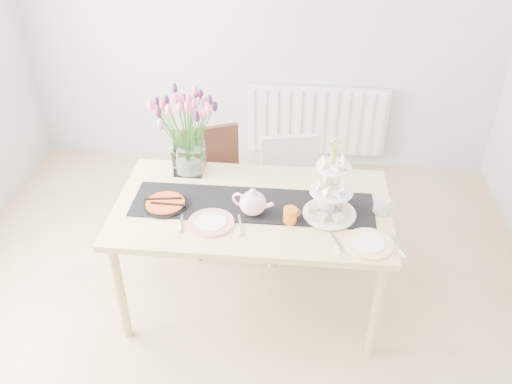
# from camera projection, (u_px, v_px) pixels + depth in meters

# --- Properties ---
(room_shell) EXTENTS (4.50, 4.50, 4.50)m
(room_shell) POSITION_uv_depth(u_px,v_px,m) (216.00, 167.00, 2.45)
(room_shell) COLOR tan
(room_shell) RESTS_ON ground
(radiator) EXTENTS (1.20, 0.08, 0.60)m
(radiator) POSITION_uv_depth(u_px,v_px,m) (317.00, 121.00, 4.69)
(radiator) COLOR white
(radiator) RESTS_ON room_shell
(dining_table) EXTENTS (1.60, 0.90, 0.75)m
(dining_table) POSITION_uv_depth(u_px,v_px,m) (252.00, 216.00, 3.19)
(dining_table) COLOR tan
(dining_table) RESTS_ON ground
(chair_brown) EXTENTS (0.55, 0.55, 0.85)m
(chair_brown) POSITION_uv_depth(u_px,v_px,m) (214.00, 179.00, 3.85)
(chair_brown) COLOR #381A14
(chair_brown) RESTS_ON ground
(chair_white) EXTENTS (0.49, 0.49, 0.83)m
(chair_white) POSITION_uv_depth(u_px,v_px,m) (292.00, 188.00, 3.78)
(chair_white) COLOR silver
(chair_white) RESTS_ON ground
(table_runner) EXTENTS (1.40, 0.35, 0.01)m
(table_runner) POSITION_uv_depth(u_px,v_px,m) (252.00, 205.00, 3.14)
(table_runner) COLOR black
(table_runner) RESTS_ON dining_table
(tulip_vase) EXTENTS (0.66, 0.66, 0.56)m
(tulip_vase) POSITION_uv_depth(u_px,v_px,m) (186.00, 120.00, 3.25)
(tulip_vase) COLOR silver
(tulip_vase) RESTS_ON dining_table
(cake_stand) EXTENTS (0.30, 0.30, 0.44)m
(cake_stand) POSITION_uv_depth(u_px,v_px,m) (331.00, 197.00, 2.99)
(cake_stand) COLOR gold
(cake_stand) RESTS_ON dining_table
(teapot) EXTENTS (0.30, 0.27, 0.16)m
(teapot) POSITION_uv_depth(u_px,v_px,m) (253.00, 203.00, 3.03)
(teapot) COLOR white
(teapot) RESTS_ON dining_table
(cream_jug) EXTENTS (0.10, 0.10, 0.09)m
(cream_jug) POSITION_uv_depth(u_px,v_px,m) (382.00, 206.00, 3.06)
(cream_jug) COLOR silver
(cream_jug) RESTS_ON dining_table
(tart_tin) EXTENTS (0.25, 0.25, 0.03)m
(tart_tin) POSITION_uv_depth(u_px,v_px,m) (165.00, 204.00, 3.13)
(tart_tin) COLOR black
(tart_tin) RESTS_ON dining_table
(mug_white) EXTENTS (0.09, 0.09, 0.10)m
(mug_white) POSITION_uv_depth(u_px,v_px,m) (327.00, 207.00, 3.04)
(mug_white) COLOR white
(mug_white) RESTS_ON dining_table
(mug_orange) EXTENTS (0.11, 0.11, 0.09)m
(mug_orange) POSITION_uv_depth(u_px,v_px,m) (290.00, 216.00, 2.99)
(mug_orange) COLOR orange
(mug_orange) RESTS_ON dining_table
(plate_left) EXTENTS (0.31, 0.31, 0.01)m
(plate_left) POSITION_uv_depth(u_px,v_px,m) (211.00, 223.00, 3.00)
(plate_left) COLOR silver
(plate_left) RESTS_ON dining_table
(plate_right) EXTENTS (0.34, 0.34, 0.01)m
(plate_right) POSITION_uv_depth(u_px,v_px,m) (369.00, 244.00, 2.85)
(plate_right) COLOR white
(plate_right) RESTS_ON dining_table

